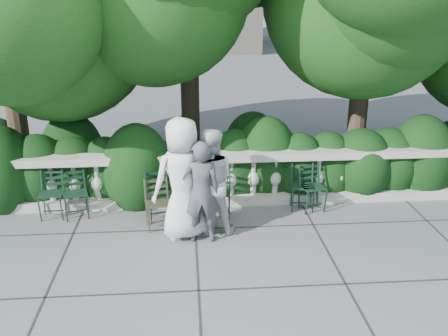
{
  "coord_description": "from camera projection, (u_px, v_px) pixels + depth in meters",
  "views": [
    {
      "loc": [
        -0.61,
        -6.68,
        3.81
      ],
      "look_at": [
        0.0,
        1.0,
        1.0
      ],
      "focal_mm": 40.0,
      "sensor_mm": 36.0,
      "label": 1
    }
  ],
  "objects": [
    {
      "name": "ground",
      "position": [
        229.0,
        252.0,
        7.6
      ],
      "size": [
        90.0,
        90.0,
        0.0
      ],
      "primitive_type": "plane",
      "color": "#505357",
      "rests_on": "ground"
    },
    {
      "name": "balustrade",
      "position": [
        221.0,
        179.0,
        9.12
      ],
      "size": [
        12.0,
        0.44,
        1.0
      ],
      "color": "#9E998E",
      "rests_on": "ground"
    },
    {
      "name": "shrub_hedge",
      "position": [
        216.0,
        180.0,
        10.41
      ],
      "size": [
        15.0,
        2.6,
        1.7
      ],
      "primitive_type": null,
      "color": "black",
      "rests_on": "ground"
    },
    {
      "name": "chair_a",
      "position": [
        52.0,
        221.0,
        8.61
      ],
      "size": [
        0.46,
        0.5,
        0.84
      ],
      "primitive_type": null,
      "rotation": [
        0.0,
        0.0,
        0.04
      ],
      "color": "black",
      "rests_on": "ground"
    },
    {
      "name": "chair_b",
      "position": [
        162.0,
        222.0,
        8.56
      ],
      "size": [
        0.55,
        0.58,
        0.84
      ],
      "primitive_type": null,
      "rotation": [
        0.0,
        0.0,
        0.25
      ],
      "color": "black",
      "rests_on": "ground"
    },
    {
      "name": "chair_c",
      "position": [
        79.0,
        221.0,
        8.62
      ],
      "size": [
        0.55,
        0.58,
        0.84
      ],
      "primitive_type": null,
      "rotation": [
        0.0,
        0.0,
        0.28
      ],
      "color": "black",
      "rests_on": "ground"
    },
    {
      "name": "chair_d",
      "position": [
        315.0,
        213.0,
        8.89
      ],
      "size": [
        0.52,
        0.55,
        0.84
      ],
      "primitive_type": null,
      "rotation": [
        0.0,
        0.0,
        0.18
      ],
      "color": "black",
      "rests_on": "ground"
    },
    {
      "name": "chair_e",
      "position": [
        219.0,
        219.0,
        8.66
      ],
      "size": [
        0.49,
        0.53,
        0.84
      ],
      "primitive_type": null,
      "rotation": [
        0.0,
        0.0,
        -0.11
      ],
      "color": "black",
      "rests_on": "ground"
    },
    {
      "name": "chair_f",
      "position": [
        302.0,
        212.0,
        8.94
      ],
      "size": [
        0.5,
        0.53,
        0.84
      ],
      "primitive_type": null,
      "rotation": [
        0.0,
        0.0,
        -0.13
      ],
      "color": "black",
      "rests_on": "ground"
    },
    {
      "name": "chair_weathered",
      "position": [
        161.0,
        232.0,
        8.23
      ],
      "size": [
        0.52,
        0.55,
        0.84
      ],
      "primitive_type": null,
      "rotation": [
        0.0,
        0.0,
        0.19
      ],
      "color": "black",
      "rests_on": "ground"
    },
    {
      "name": "person_businessman",
      "position": [
        183.0,
        179.0,
        7.78
      ],
      "size": [
        1.13,
        0.95,
        1.97
      ],
      "primitive_type": "imported",
      "rotation": [
        0.0,
        0.0,
        3.54
      ],
      "color": "white",
      "rests_on": "ground"
    },
    {
      "name": "person_woman_grey",
      "position": [
        201.0,
        192.0,
        7.68
      ],
      "size": [
        0.61,
        0.41,
        1.65
      ],
      "primitive_type": "imported",
      "rotation": [
        0.0,
        0.0,
        3.11
      ],
      "color": "#444449",
      "rests_on": "ground"
    },
    {
      "name": "person_casual_man",
      "position": [
        209.0,
        182.0,
        7.95
      ],
      "size": [
        0.86,
        0.67,
        1.75
      ],
      "primitive_type": "imported",
      "rotation": [
        0.0,
        0.0,
        3.13
      ],
      "color": "silver",
      "rests_on": "ground"
    }
  ]
}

